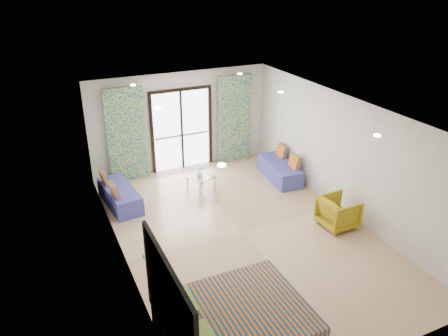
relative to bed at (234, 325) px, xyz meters
name	(u,v)px	position (x,y,z in m)	size (l,w,h in m)	color
floor	(242,232)	(1.48, 2.61, -0.31)	(5.00, 7.50, 0.01)	tan
ceiling	(245,111)	(1.48, 2.61, 2.39)	(5.00, 7.50, 0.01)	silver
wall_back	(181,121)	(1.48, 6.36, 1.04)	(5.00, 0.01, 2.70)	silver
wall_front	(374,288)	(1.48, -1.14, 1.04)	(5.00, 0.01, 2.70)	silver
wall_left	(120,201)	(-1.02, 2.61, 1.04)	(0.01, 7.50, 2.70)	silver
wall_right	(343,155)	(3.98, 2.61, 1.04)	(0.01, 7.50, 2.70)	silver
balcony_door	(181,125)	(1.48, 6.33, 0.95)	(1.76, 0.08, 2.28)	black
balcony_rail	(182,135)	(1.48, 6.34, 0.64)	(1.52, 0.03, 0.04)	#595451
curtain_left	(126,135)	(-0.07, 6.18, 0.94)	(1.00, 0.10, 2.50)	silver
curtain_right	(235,119)	(3.03, 6.18, 0.94)	(1.00, 0.10, 2.50)	silver
downlight_a	(222,165)	(0.08, 0.61, 2.36)	(0.12, 0.12, 0.02)	#FFE0B2
downlight_b	(377,135)	(2.88, 0.61, 2.36)	(0.12, 0.12, 0.02)	#FFE0B2
downlight_c	(158,108)	(0.08, 3.61, 2.36)	(0.12, 0.12, 0.02)	#FFE0B2
downlight_d	(281,92)	(2.88, 3.61, 2.36)	(0.12, 0.12, 0.02)	#FFE0B2
downlight_e	(133,85)	(0.08, 5.61, 2.36)	(0.12, 0.12, 0.02)	#FFE0B2
downlight_f	(240,74)	(2.88, 5.61, 2.36)	(0.12, 0.12, 0.02)	#FFE0B2
headboard	(169,306)	(-0.98, 0.00, 0.74)	(0.06, 2.10, 1.50)	black
switch_plate	(143,255)	(-0.99, 1.25, 0.74)	(0.02, 0.10, 0.10)	silver
bed	(234,325)	(0.00, 0.00, 0.00)	(2.12, 1.73, 0.73)	silver
daybed_left	(119,195)	(-0.64, 4.91, -0.06)	(0.78, 1.65, 0.79)	#3E4094
daybed_right	(280,170)	(3.59, 4.55, -0.06)	(0.80, 1.68, 0.80)	#3E4094
coffee_table	(201,178)	(1.41, 4.80, 0.03)	(0.72, 0.72, 0.65)	silver
vase	(200,174)	(1.38, 4.81, 0.15)	(0.17, 0.18, 0.17)	white
armchair	(338,211)	(3.48, 1.97, 0.07)	(0.73, 0.68, 0.75)	#A48C15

